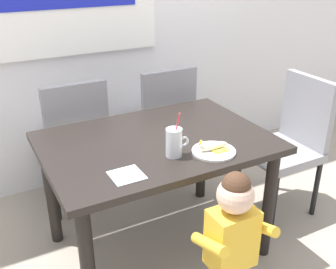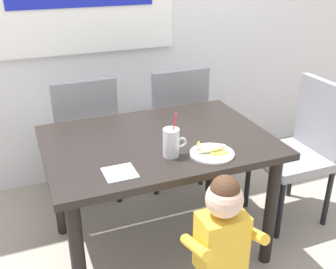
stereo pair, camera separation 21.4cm
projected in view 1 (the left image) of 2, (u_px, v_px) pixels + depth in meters
ground_plane at (158, 245)px, 2.55m from camera, size 24.00×24.00×0.00m
dining_table at (157, 157)px, 2.28m from camera, size 1.25×0.89×0.75m
dining_chair_left at (74, 138)px, 2.73m from camera, size 0.44×0.44×0.96m
dining_chair_right at (162, 120)px, 3.02m from camera, size 0.44×0.44×0.96m
dining_chair_far at (291, 138)px, 2.73m from camera, size 0.44×0.44×0.96m
toddler_standing at (232, 232)px, 1.85m from camera, size 0.33×0.24×0.84m
milk_cup at (174, 144)px, 2.03m from camera, size 0.13×0.08×0.25m
snack_plate at (214, 151)px, 2.09m from camera, size 0.23×0.23×0.01m
peeled_banana at (213, 146)px, 2.08m from camera, size 0.17×0.11×0.07m
paper_napkin at (127, 175)px, 1.87m from camera, size 0.15×0.15×0.00m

